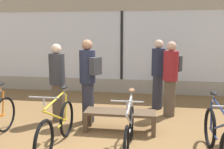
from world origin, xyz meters
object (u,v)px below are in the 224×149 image
at_px(bicycle_right, 129,130).
at_px(customer_by_window, 57,81).
at_px(bicycle_far_right, 218,138).
at_px(customer_near_bench, 88,78).
at_px(customer_near_rack, 158,72).
at_px(bicycle_left, 57,127).
at_px(display_bench, 120,115).
at_px(customer_mid_floor, 171,76).

height_order(bicycle_right, customer_by_window, customer_by_window).
height_order(bicycle_far_right, customer_near_bench, customer_near_bench).
xyz_separation_m(customer_by_window, customer_near_bench, (0.69, 0.02, 0.08)).
bearing_deg(customer_near_rack, bicycle_left, -124.45).
bearing_deg(customer_near_rack, display_bench, -115.31).
bearing_deg(customer_by_window, customer_near_rack, 29.81).
relative_size(bicycle_right, customer_mid_floor, 0.95).
height_order(customer_by_window, customer_near_bench, customer_near_bench).
xyz_separation_m(display_bench, customer_near_rack, (0.78, 1.65, 0.62)).
height_order(bicycle_left, customer_mid_floor, customer_mid_floor).
bearing_deg(display_bench, bicycle_right, -73.64).
height_order(display_bench, customer_near_rack, customer_near_rack).
bearing_deg(bicycle_left, bicycle_far_right, -1.49).
height_order(bicycle_left, customer_near_bench, customer_near_bench).
relative_size(bicycle_left, customer_mid_floor, 0.98).
relative_size(customer_near_rack, customer_by_window, 1.03).
relative_size(bicycle_right, customer_near_rack, 0.94).
height_order(bicycle_right, bicycle_far_right, bicycle_far_right).
xyz_separation_m(display_bench, customer_near_bench, (-0.74, 0.40, 0.64)).
xyz_separation_m(customer_near_rack, customer_mid_floor, (0.26, -0.55, -0.01)).
bearing_deg(customer_near_bench, bicycle_far_right, -30.22).
relative_size(display_bench, customer_near_rack, 0.79).
xyz_separation_m(bicycle_left, customer_near_bench, (0.23, 1.30, 0.60)).
bearing_deg(bicycle_right, bicycle_left, -178.78).
distance_m(bicycle_right, customer_near_rack, 2.64).
relative_size(bicycle_right, display_bench, 1.19).
distance_m(bicycle_right, customer_mid_floor, 2.20).
xyz_separation_m(bicycle_left, display_bench, (0.97, 0.90, -0.04)).
xyz_separation_m(bicycle_left, customer_near_rack, (1.75, 2.55, 0.58)).
bearing_deg(bicycle_far_right, customer_near_bench, 149.78).
relative_size(bicycle_right, customer_near_bench, 0.92).
relative_size(bicycle_far_right, display_bench, 1.23).
distance_m(display_bench, customer_near_bench, 1.06).
relative_size(customer_near_rack, customer_mid_floor, 1.01).
xyz_separation_m(bicycle_far_right, customer_by_window, (-3.03, 1.35, 0.52)).
bearing_deg(bicycle_right, bicycle_far_right, -3.94).
bearing_deg(display_bench, customer_near_bench, 151.50).
relative_size(bicycle_left, bicycle_far_right, 1.00).
bearing_deg(bicycle_far_right, customer_mid_floor, 105.07).
relative_size(bicycle_far_right, customer_near_bench, 0.95).
xyz_separation_m(bicycle_left, customer_by_window, (-0.46, 1.28, 0.52)).
xyz_separation_m(bicycle_left, customer_mid_floor, (2.01, 2.00, 0.56)).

